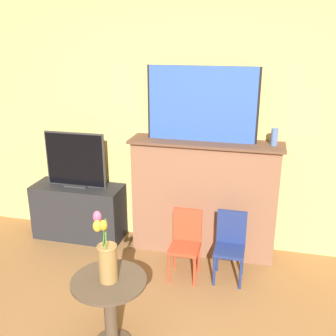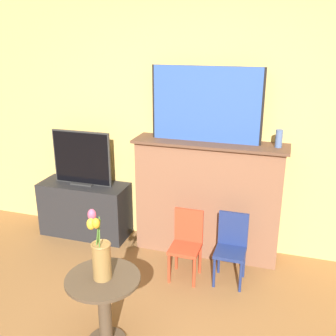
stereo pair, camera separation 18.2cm
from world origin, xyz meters
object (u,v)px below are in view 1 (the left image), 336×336
at_px(chair_red, 186,240).
at_px(chair_blue, 230,243).
at_px(painting, 202,104).
at_px(vase_tulips, 107,257).
at_px(tv_monitor, 75,160).

height_order(chair_red, chair_blue, same).
height_order(painting, vase_tulips, painting).
xyz_separation_m(chair_red, chair_blue, (0.39, 0.05, 0.00)).
bearing_deg(tv_monitor, chair_blue, -13.09).
xyz_separation_m(painting, chair_blue, (0.36, -0.43, -1.14)).
bearing_deg(tv_monitor, vase_tulips, -57.04).
distance_m(tv_monitor, chair_blue, 1.76).
distance_m(painting, tv_monitor, 1.43).
distance_m(painting, vase_tulips, 1.70).
bearing_deg(painting, vase_tulips, -103.98).
bearing_deg(vase_tulips, tv_monitor, 122.96).
bearing_deg(chair_blue, painting, 129.71).
relative_size(painting, chair_red, 1.64).
distance_m(tv_monitor, chair_red, 1.42).
relative_size(painting, chair_blue, 1.64).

